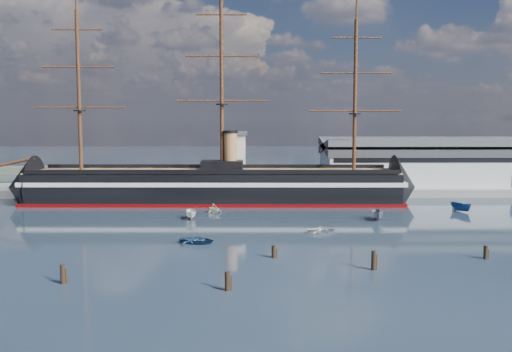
{
  "coord_description": "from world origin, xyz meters",
  "views": [
    {
      "loc": [
        5.72,
        -77.52,
        20.41
      ],
      "look_at": [
        7.29,
        35.0,
        9.0
      ],
      "focal_mm": 40.0,
      "sensor_mm": 36.0,
      "label": 1
    }
  ],
  "objects": [
    {
      "name": "motorboat_f",
      "position": [
        52.51,
        45.55,
        0.0
      ],
      "size": [
        6.74,
        5.12,
        2.56
      ],
      "primitive_type": "imported",
      "rotation": [
        0.0,
        0.0,
        0.5
      ],
      "color": "navy",
      "rests_on": "ground"
    },
    {
      "name": "piling_near_left",
      "position": [
        -17.25,
        -8.3,
        0.0
      ],
      "size": [
        0.64,
        0.64,
        3.13
      ],
      "primitive_type": "cylinder",
      "color": "black",
      "rests_on": "ground"
    },
    {
      "name": "piling_far_right",
      "position": [
        40.32,
        3.37,
        0.0
      ],
      "size": [
        0.64,
        0.64,
        2.7
      ],
      "primitive_type": "cylinder",
      "color": "black",
      "rests_on": "ground"
    },
    {
      "name": "motorboat_c",
      "position": [
        31.73,
        35.17,
        0.0
      ],
      "size": [
        6.71,
        2.97,
        2.61
      ],
      "primitive_type": "imported",
      "rotation": [
        0.0,
        0.0,
        -0.09
      ],
      "color": "slate",
      "rests_on": "ground"
    },
    {
      "name": "motorboat_d",
      "position": [
        -1.66,
        44.47,
        0.0
      ],
      "size": [
        6.54,
        6.04,
        2.29
      ],
      "primitive_type": "imported",
      "rotation": [
        0.0,
        0.0,
        0.68
      ],
      "color": "silver",
      "rests_on": "ground"
    },
    {
      "name": "quay_tower",
      "position": [
        3.0,
        73.0,
        9.75
      ],
      "size": [
        5.0,
        5.0,
        15.0
      ],
      "color": "silver",
      "rests_on": "ground"
    },
    {
      "name": "motorboat_b",
      "position": [
        -2.63,
        14.21,
        0.0
      ],
      "size": [
        2.3,
        3.78,
        1.65
      ],
      "primitive_type": "imported",
      "rotation": [
        0.0,
        0.0,
        1.3
      ],
      "color": "navy",
      "rests_on": "ground"
    },
    {
      "name": "piling_extra",
      "position": [
        9.47,
        4.45,
        0.0
      ],
      "size": [
        0.64,
        0.64,
        2.59
      ],
      "primitive_type": "cylinder",
      "color": "black",
      "rests_on": "ground"
    },
    {
      "name": "warehouse",
      "position": [
        58.0,
        80.0,
        7.98
      ],
      "size": [
        63.0,
        21.0,
        11.6
      ],
      "color": "#B7BABC",
      "rests_on": "ground"
    },
    {
      "name": "piling_near_right",
      "position": [
        22.65,
        -2.43,
        0.0
      ],
      "size": [
        0.64,
        0.64,
        3.36
      ],
      "primitive_type": "cylinder",
      "color": "black",
      "rests_on": "ground"
    },
    {
      "name": "ground",
      "position": [
        0.0,
        40.0,
        0.0
      ],
      "size": [
        600.0,
        600.0,
        0.0
      ],
      "primitive_type": "plane",
      "color": "#192632",
      "rests_on": "ground"
    },
    {
      "name": "warship",
      "position": [
        -4.3,
        60.0,
        4.04
      ],
      "size": [
        113.02,
        17.83,
        53.94
      ],
      "rotation": [
        0.0,
        0.0,
        -0.02
      ],
      "color": "black",
      "rests_on": "ground"
    },
    {
      "name": "motorboat_a",
      "position": [
        -5.86,
        36.89,
        0.0
      ],
      "size": [
        6.35,
        3.11,
        2.44
      ],
      "primitive_type": "imported",
      "rotation": [
        0.0,
        0.0,
        0.15
      ],
      "color": "white",
      "rests_on": "ground"
    },
    {
      "name": "motorboat_e",
      "position": [
        18.87,
        22.78,
        0.0
      ],
      "size": [
        1.24,
        3.1,
        1.45
      ],
      "primitive_type": "imported",
      "rotation": [
        0.0,
        0.0,
        1.57
      ],
      "color": "silver",
      "rests_on": "ground"
    },
    {
      "name": "piling_near_mid",
      "position": [
        3.24,
        -11.46,
        0.0
      ],
      "size": [
        0.64,
        0.64,
        2.99
      ],
      "primitive_type": "cylinder",
      "color": "black",
      "rests_on": "ground"
    },
    {
      "name": "quay",
      "position": [
        10.0,
        76.0,
        0.0
      ],
      "size": [
        180.0,
        18.0,
        2.0
      ],
      "primitive_type": "cube",
      "color": "slate",
      "rests_on": "ground"
    }
  ]
}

